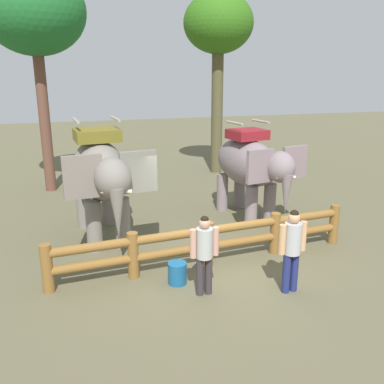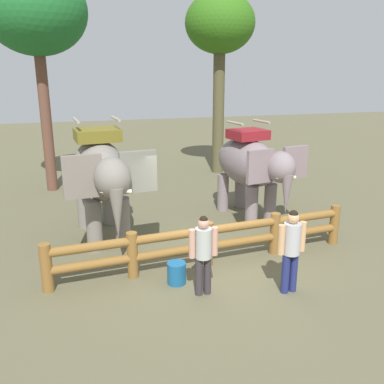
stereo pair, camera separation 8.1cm
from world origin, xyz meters
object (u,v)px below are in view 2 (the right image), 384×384
tree_far_left (220,29)px  elephant_center (251,166)px  tourist_woman_in_black (291,246)px  log_fence (208,240)px  tourist_man_in_blue (203,250)px  elephant_near_left (101,174)px  tree_back_center (36,13)px  feed_bucket (177,273)px

tree_far_left → elephant_center: bearing=-100.3°
tourist_woman_in_black → tree_far_left: bearing=78.5°
log_fence → tourist_man_in_blue: (-0.52, -1.26, 0.37)m
log_fence → tree_far_left: size_ratio=0.99×
elephant_near_left → elephant_center: size_ratio=1.08×
log_fence → tourist_woman_in_black: size_ratio=4.15×
tree_far_left → tree_back_center: 7.11m
elephant_center → feed_bucket: (-3.15, -3.35, -1.43)m
log_fence → elephant_near_left: elephant_near_left is taller
tree_far_left → tree_back_center: size_ratio=0.95×
log_fence → tourist_man_in_blue: 1.41m
elephant_center → feed_bucket: size_ratio=7.48×
elephant_near_left → tree_far_left: tree_far_left is taller
elephant_near_left → elephant_center: 4.44m
elephant_near_left → tourist_man_in_blue: (1.68, -3.49, -0.84)m
log_fence → tree_back_center: bearing=115.8°
elephant_center → tree_far_left: size_ratio=0.47×
elephant_near_left → tourist_man_in_blue: 3.96m
tourist_man_in_blue → tree_back_center: tree_back_center is taller
log_fence → elephant_near_left: 3.35m
log_fence → tourist_woman_in_black: bearing=-53.9°
feed_bucket → log_fence: bearing=36.1°
log_fence → tourist_woman_in_black: tourist_woman_in_black is taller
tree_back_center → elephant_near_left: bearing=-74.5°
tourist_woman_in_black → tourist_man_in_blue: tourist_woman_in_black is taller
feed_bucket → tree_far_left: bearing=65.7°
log_fence → tree_back_center: 10.25m
feed_bucket → tourist_man_in_blue: bearing=-55.1°
log_fence → tourist_man_in_blue: bearing=-112.2°
tourist_man_in_blue → tree_back_center: 10.88m
feed_bucket → elephant_center: bearing=46.8°
tourist_man_in_blue → feed_bucket: size_ratio=3.59×
tourist_woman_in_black → tourist_man_in_blue: (-1.73, 0.40, -0.05)m
elephant_center → tourist_man_in_blue: (-2.74, -3.94, -0.69)m
elephant_center → tourist_man_in_blue: bearing=-124.8°
tree_back_center → feed_bucket: tree_back_center is taller
log_fence → tree_back_center: (-3.71, 7.70, 5.65)m
elephant_center → tourist_man_in_blue: size_ratio=2.08×
elephant_near_left → tree_back_center: 7.21m
tree_back_center → tourist_woman_in_black: bearing=-62.3°
tree_far_left → feed_bucket: 11.84m
tourist_man_in_blue → tree_far_left: 11.84m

